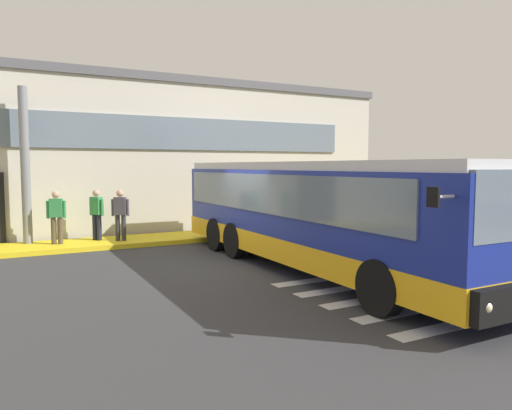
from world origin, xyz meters
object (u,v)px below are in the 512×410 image
(bus_main_foreground, at_px, (316,216))
(passenger_by_doorway, at_px, (97,212))
(entry_support_column, at_px, (25,166))
(passenger_at_curb_edge, at_px, (120,212))
(passenger_near_column, at_px, (56,215))

(bus_main_foreground, relative_size, passenger_by_doorway, 6.67)
(entry_support_column, height_order, passenger_by_doorway, entry_support_column)
(passenger_at_curb_edge, bearing_deg, bus_main_foreground, -59.28)
(bus_main_foreground, relative_size, passenger_at_curb_edge, 6.67)
(entry_support_column, bearing_deg, passenger_at_curb_edge, -16.94)
(passenger_near_column, bearing_deg, bus_main_foreground, -48.61)
(bus_main_foreground, xyz_separation_m, passenger_near_column, (-5.47, 6.21, -0.25))
(passenger_by_doorway, distance_m, passenger_at_curb_edge, 0.82)
(entry_support_column, xyz_separation_m, passenger_near_column, (0.80, -0.60, -1.52))
(bus_main_foreground, xyz_separation_m, passenger_by_doorway, (-4.22, 6.46, -0.25))
(entry_support_column, bearing_deg, passenger_near_column, -36.80)
(passenger_by_doorway, xyz_separation_m, passenger_at_curb_edge, (0.67, -0.48, 0.00))
(bus_main_foreground, bearing_deg, passenger_by_doorway, 123.16)
(entry_support_column, xyz_separation_m, bus_main_foreground, (6.27, -6.81, -1.27))
(entry_support_column, relative_size, bus_main_foreground, 0.44)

